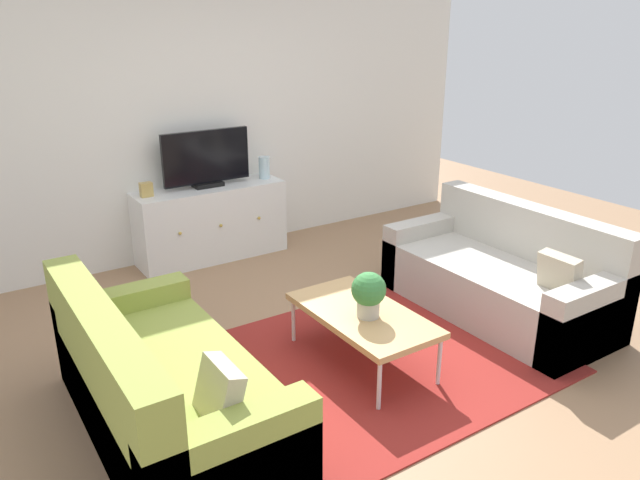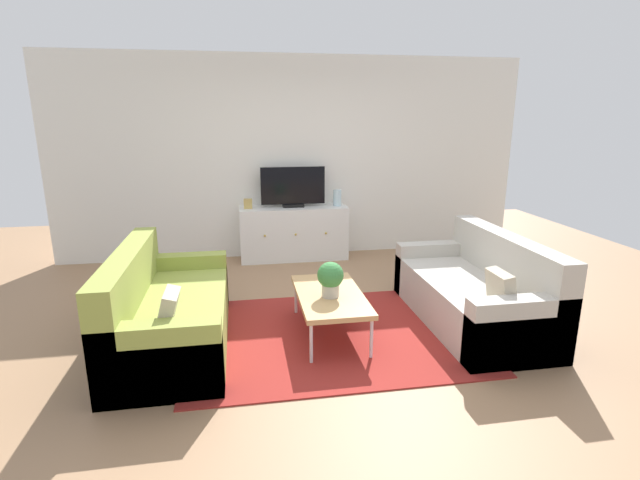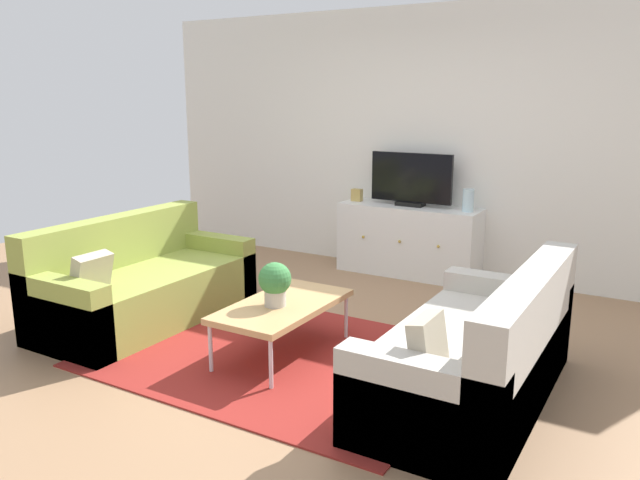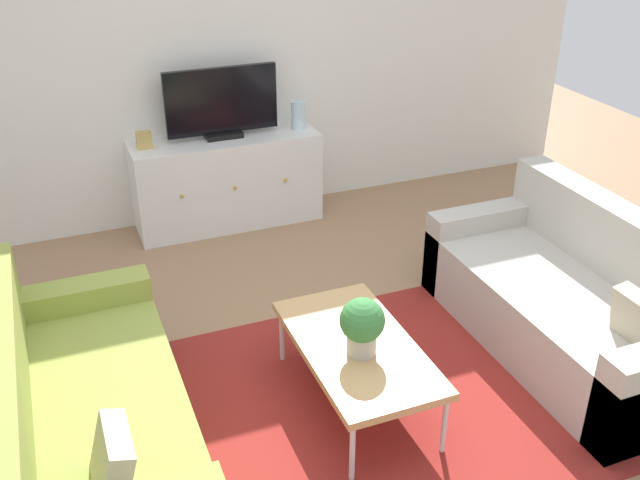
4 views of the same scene
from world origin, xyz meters
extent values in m
plane|color=#997251|center=(0.00, 0.00, 0.00)|extent=(10.00, 10.00, 0.00)
cube|color=silver|center=(0.00, 2.55, 1.35)|extent=(6.40, 0.12, 2.70)
cube|color=maroon|center=(0.00, -0.15, 0.01)|extent=(2.50, 1.90, 0.01)
cube|color=olive|center=(-1.35, -0.10, 0.22)|extent=(0.87, 1.82, 0.43)
cube|color=olive|center=(-1.68, -0.10, 0.42)|extent=(0.20, 1.82, 0.85)
cube|color=olive|center=(-1.35, 0.72, 0.29)|extent=(0.87, 0.18, 0.57)
cube|color=olive|center=(-1.35, -0.92, 0.29)|extent=(0.87, 0.18, 0.57)
cube|color=#B2A58C|center=(-1.30, -0.68, 0.55)|extent=(0.18, 0.30, 0.32)
cube|color=#B2ADA3|center=(1.35, -0.10, 0.22)|extent=(0.87, 1.82, 0.43)
cube|color=#B2ADA3|center=(1.68, -0.10, 0.42)|extent=(0.20, 1.82, 0.85)
cube|color=#B2ADA3|center=(1.35, 0.72, 0.29)|extent=(0.87, 0.18, 0.57)
cube|color=#B2ADA3|center=(1.35, -0.92, 0.29)|extent=(0.87, 0.18, 0.57)
cube|color=#B2A58C|center=(1.30, -0.68, 0.55)|extent=(0.15, 0.30, 0.31)
cube|color=tan|center=(0.00, -0.12, 0.37)|extent=(0.57, 1.08, 0.04)
cylinder|color=silver|center=(-0.25, -0.62, 0.17)|extent=(0.03, 0.03, 0.35)
cylinder|color=silver|center=(0.24, -0.62, 0.17)|extent=(0.03, 0.03, 0.35)
cylinder|color=silver|center=(-0.25, 0.38, 0.17)|extent=(0.03, 0.03, 0.35)
cylinder|color=silver|center=(0.24, 0.38, 0.17)|extent=(0.03, 0.03, 0.35)
cylinder|color=#B7B2A8|center=(-0.01, -0.19, 0.45)|extent=(0.15, 0.15, 0.11)
sphere|color=#387A3D|center=(-0.01, -0.19, 0.59)|extent=(0.23, 0.23, 0.23)
cube|color=white|center=(-0.04, 2.27, 0.36)|extent=(1.45, 0.44, 0.72)
sphere|color=#B79338|center=(-0.45, 2.04, 0.40)|extent=(0.03, 0.03, 0.03)
sphere|color=#B79338|center=(-0.04, 2.04, 0.40)|extent=(0.03, 0.03, 0.03)
sphere|color=#B79338|center=(0.36, 2.04, 0.40)|extent=(0.03, 0.03, 0.03)
cube|color=black|center=(-0.04, 2.29, 0.74)|extent=(0.28, 0.16, 0.04)
cube|color=black|center=(-0.04, 2.29, 1.01)|extent=(0.86, 0.04, 0.50)
cylinder|color=silver|center=(0.56, 2.27, 0.83)|extent=(0.11, 0.11, 0.22)
cube|color=tan|center=(-0.65, 2.27, 0.79)|extent=(0.11, 0.07, 0.13)
camera|label=1|loc=(-2.28, -3.05, 2.27)|focal=34.44mm
camera|label=2|loc=(-0.75, -3.97, 1.92)|focal=26.53mm
camera|label=3|loc=(2.38, -3.61, 1.83)|focal=35.23mm
camera|label=4|loc=(-1.32, -2.89, 2.63)|focal=40.68mm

